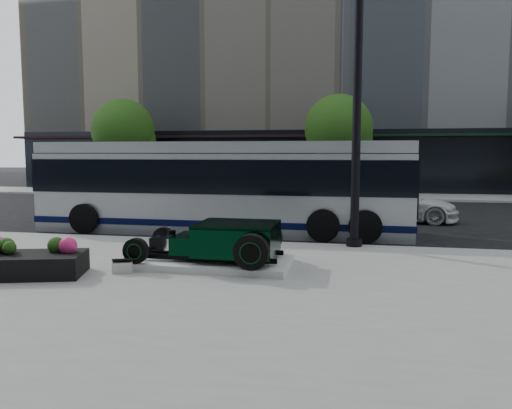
% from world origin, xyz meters
% --- Properties ---
extents(ground, '(120.00, 120.00, 0.00)m').
position_xyz_m(ground, '(0.00, 0.00, 0.00)').
color(ground, black).
rests_on(ground, ground).
extents(sidewalk_near, '(70.00, 17.00, 0.12)m').
position_xyz_m(sidewalk_near, '(0.00, -10.50, 0.06)').
color(sidewalk_near, gray).
rests_on(sidewalk_near, ground).
extents(sidewalk_far, '(70.00, 4.00, 0.12)m').
position_xyz_m(sidewalk_far, '(0.00, 14.00, 0.06)').
color(sidewalk_far, gray).
rests_on(sidewalk_far, ground).
extents(street_trees, '(29.80, 3.80, 5.70)m').
position_xyz_m(street_trees, '(1.15, 13.07, 3.77)').
color(street_trees, black).
rests_on(street_trees, sidewalk_far).
extents(display_plinth, '(3.40, 1.80, 0.15)m').
position_xyz_m(display_plinth, '(-1.01, -5.16, 0.20)').
color(display_plinth, silver).
rests_on(display_plinth, sidewalk_near).
extents(hot_rod, '(3.22, 2.00, 0.81)m').
position_xyz_m(hot_rod, '(-0.68, -5.16, 0.70)').
color(hot_rod, black).
rests_on(hot_rod, display_plinth).
extents(info_plaque, '(0.48, 0.41, 0.31)m').
position_xyz_m(info_plaque, '(-2.68, -6.12, 0.24)').
color(info_plaque, silver).
rests_on(info_plaque, sidewalk_near).
extents(lamppost, '(0.41, 0.41, 7.51)m').
position_xyz_m(lamppost, '(2.02, -2.22, 3.59)').
color(lamppost, black).
rests_on(lamppost, sidewalk_near).
extents(flower_planter, '(2.45, 1.70, 0.73)m').
position_xyz_m(flower_planter, '(-4.43, -6.80, 0.38)').
color(flower_planter, black).
rests_on(flower_planter, sidewalk_near).
extents(transit_bus, '(12.12, 2.88, 2.92)m').
position_xyz_m(transit_bus, '(-2.26, 0.21, 1.49)').
color(transit_bus, '#B2B8BC').
rests_on(transit_bus, ground).
extents(white_sedan, '(4.74, 2.40, 1.32)m').
position_xyz_m(white_sedan, '(3.49, 3.92, 0.66)').
color(white_sedan, silver).
rests_on(white_sedan, ground).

